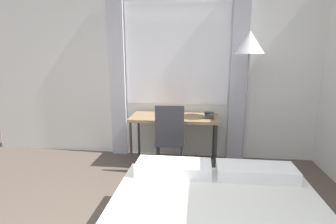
{
  "coord_description": "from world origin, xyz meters",
  "views": [
    {
      "loc": [
        0.58,
        -1.41,
        1.61
      ],
      "look_at": [
        0.2,
        1.88,
        0.88
      ],
      "focal_mm": 28.0,
      "sensor_mm": 36.0,
      "label": 1
    }
  ],
  "objects_px": {
    "telephone": "(209,115)",
    "standing_lamp": "(249,49)",
    "book": "(166,116)",
    "desk_chair": "(170,136)",
    "desk": "(174,120)"
  },
  "relations": [
    {
      "from": "book",
      "to": "desk",
      "type": "bearing_deg",
      "value": 27.63
    },
    {
      "from": "desk_chair",
      "to": "telephone",
      "type": "relative_size",
      "value": 5.85
    },
    {
      "from": "desk_chair",
      "to": "telephone",
      "type": "bearing_deg",
      "value": 20.21
    },
    {
      "from": "desk",
      "to": "standing_lamp",
      "type": "bearing_deg",
      "value": -2.37
    },
    {
      "from": "desk",
      "to": "telephone",
      "type": "xyz_separation_m",
      "value": [
        0.5,
        -0.05,
        0.1
      ]
    },
    {
      "from": "standing_lamp",
      "to": "book",
      "type": "xyz_separation_m",
      "value": [
        -1.11,
        -0.02,
        -0.94
      ]
    },
    {
      "from": "desk",
      "to": "standing_lamp",
      "type": "distance_m",
      "value": 1.42
    },
    {
      "from": "telephone",
      "to": "book",
      "type": "distance_m",
      "value": 0.61
    },
    {
      "from": "telephone",
      "to": "standing_lamp",
      "type": "bearing_deg",
      "value": 0.71
    },
    {
      "from": "standing_lamp",
      "to": "telephone",
      "type": "bearing_deg",
      "value": -179.29
    },
    {
      "from": "desk_chair",
      "to": "standing_lamp",
      "type": "bearing_deg",
      "value": 9.14
    },
    {
      "from": "telephone",
      "to": "desk_chair",
      "type": "bearing_deg",
      "value": -155.17
    },
    {
      "from": "desk",
      "to": "book",
      "type": "bearing_deg",
      "value": -152.37
    },
    {
      "from": "book",
      "to": "standing_lamp",
      "type": "bearing_deg",
      "value": 0.88
    },
    {
      "from": "telephone",
      "to": "book",
      "type": "bearing_deg",
      "value": -178.97
    }
  ]
}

